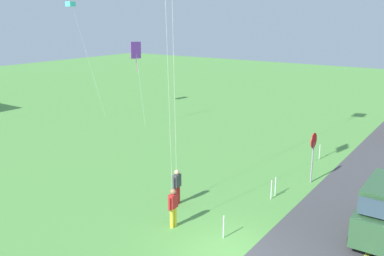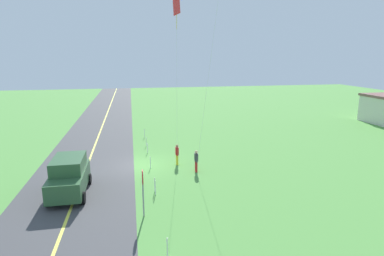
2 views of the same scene
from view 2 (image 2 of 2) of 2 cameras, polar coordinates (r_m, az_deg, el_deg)
ground_plane at (r=24.61m, az=-9.26°, el=-6.76°), size 120.00×120.00×0.10m
asphalt_road at (r=24.83m, az=-18.59°, el=-6.98°), size 120.00×7.00×0.00m
road_centre_stripe at (r=24.83m, az=-18.59°, el=-6.97°), size 120.00×0.16×0.00m
car_suv_foreground at (r=20.49m, az=-21.31°, el=-8.02°), size 4.40×2.12×2.24m
stop_sign at (r=16.50m, az=-8.87°, el=-9.93°), size 0.76×0.08×2.56m
person_adult_near at (r=22.69m, az=0.76°, el=-5.86°), size 0.58×0.22×1.60m
person_adult_companion at (r=24.14m, az=-2.72°, el=-4.71°), size 0.58×0.22×1.60m
kite_blue_mid at (r=23.47m, az=-2.82°, el=20.63°), size 0.97×0.40×12.21m
fence_post_0 at (r=32.55m, az=-8.56°, el=-0.94°), size 0.05×0.05×0.90m
fence_post_1 at (r=29.36m, az=-8.27°, el=-2.46°), size 0.05×0.05×0.90m
fence_post_2 at (r=27.36m, az=-8.04°, el=-3.60°), size 0.05×0.05×0.90m
fence_post_3 at (r=23.71m, az=-7.53°, el=-6.19°), size 0.05×0.05×0.90m
fence_post_4 at (r=19.77m, az=-6.74°, el=-10.14°), size 0.05×0.05×0.90m
fence_post_5 at (r=19.36m, az=-6.64°, el=-10.66°), size 0.05×0.05×0.90m
fence_post_6 at (r=13.93m, az=-4.50°, el=-20.77°), size 0.05×0.05×0.90m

